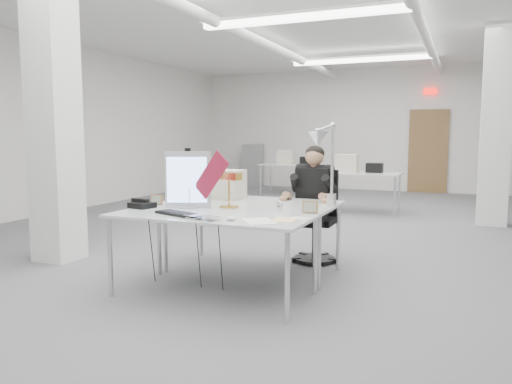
# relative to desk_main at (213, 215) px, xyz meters

# --- Properties ---
(room_shell) EXTENTS (10.04, 14.04, 3.24)m
(room_shell) POSITION_rel_desk_main_xyz_m (0.04, 2.63, 0.95)
(room_shell) COLOR #5A5A5D
(room_shell) RESTS_ON ground
(desk_main) EXTENTS (1.80, 0.90, 0.02)m
(desk_main) POSITION_rel_desk_main_xyz_m (0.00, 0.00, 0.00)
(desk_main) COLOR silver
(desk_main) RESTS_ON room_shell
(desk_second) EXTENTS (1.80, 0.90, 0.02)m
(desk_second) POSITION_rel_desk_main_xyz_m (0.00, 0.90, 0.00)
(desk_second) COLOR silver
(desk_second) RESTS_ON room_shell
(bg_desk_a) EXTENTS (1.60, 0.80, 0.02)m
(bg_desk_a) POSITION_rel_desk_main_xyz_m (0.20, 5.50, 0.00)
(bg_desk_a) COLOR silver
(bg_desk_a) RESTS_ON room_shell
(bg_desk_b) EXTENTS (1.60, 0.80, 0.02)m
(bg_desk_b) POSITION_rel_desk_main_xyz_m (-1.80, 7.70, 0.00)
(bg_desk_b) COLOR silver
(bg_desk_b) RESTS_ON room_shell
(filing_cabinet) EXTENTS (0.45, 0.55, 1.20)m
(filing_cabinet) POSITION_rel_desk_main_xyz_m (-3.50, 9.15, -0.14)
(filing_cabinet) COLOR gray
(filing_cabinet) RESTS_ON room_shell
(office_chair) EXTENTS (0.57, 0.57, 1.10)m
(office_chair) POSITION_rel_desk_main_xyz_m (0.50, 1.54, -0.19)
(office_chair) COLOR black
(office_chair) RESTS_ON room_shell
(seated_person) EXTENTS (0.57, 0.69, 0.99)m
(seated_person) POSITION_rel_desk_main_xyz_m (0.50, 1.49, 0.16)
(seated_person) COLOR black
(seated_person) RESTS_ON office_chair
(monitor) EXTENTS (0.43, 0.21, 0.55)m
(monitor) POSITION_rel_desk_main_xyz_m (-0.39, 0.24, 0.29)
(monitor) COLOR silver
(monitor) RESTS_ON desk_main
(pennant) EXTENTS (0.42, 0.11, 0.47)m
(pennant) POSITION_rel_desk_main_xyz_m (-0.12, 0.20, 0.34)
(pennant) COLOR maroon
(pennant) RESTS_ON monitor
(keyboard) EXTENTS (0.49, 0.30, 0.02)m
(keyboard) POSITION_rel_desk_main_xyz_m (-0.26, -0.18, 0.02)
(keyboard) COLOR black
(keyboard) RESTS_ON desk_main
(laptop) EXTENTS (0.40, 0.32, 0.03)m
(laptop) POSITION_rel_desk_main_xyz_m (0.04, -0.33, 0.03)
(laptop) COLOR silver
(laptop) RESTS_ON desk_main
(mouse) EXTENTS (0.10, 0.07, 0.04)m
(mouse) POSITION_rel_desk_main_xyz_m (0.30, -0.27, 0.03)
(mouse) COLOR silver
(mouse) RESTS_ON desk_main
(bankers_lamp) EXTENTS (0.35, 0.24, 0.37)m
(bankers_lamp) POSITION_rel_desk_main_xyz_m (-0.04, 0.41, 0.20)
(bankers_lamp) COLOR gold
(bankers_lamp) RESTS_ON desk_main
(desk_phone) EXTENTS (0.25, 0.24, 0.05)m
(desk_phone) POSITION_rel_desk_main_xyz_m (-0.81, 0.06, 0.04)
(desk_phone) COLOR black
(desk_phone) RESTS_ON desk_main
(picture_frame_left) EXTENTS (0.14, 0.04, 0.11)m
(picture_frame_left) POSITION_rel_desk_main_xyz_m (-0.80, 0.30, 0.06)
(picture_frame_left) COLOR #A67247
(picture_frame_left) RESTS_ON desk_main
(picture_frame_right) EXTENTS (0.15, 0.06, 0.11)m
(picture_frame_right) POSITION_rel_desk_main_xyz_m (0.79, 0.37, 0.07)
(picture_frame_right) COLOR #A07645
(picture_frame_right) RESTS_ON desk_main
(desk_clock) EXTENTS (0.09, 0.06, 0.09)m
(desk_clock) POSITION_rel_desk_main_xyz_m (0.49, 0.39, 0.06)
(desk_clock) COLOR silver
(desk_clock) RESTS_ON desk_main
(paper_stack_a) EXTENTS (0.38, 0.40, 0.01)m
(paper_stack_a) POSITION_rel_desk_main_xyz_m (0.54, -0.22, 0.02)
(paper_stack_a) COLOR white
(paper_stack_a) RESTS_ON desk_main
(paper_stack_b) EXTENTS (0.21, 0.27, 0.01)m
(paper_stack_b) POSITION_rel_desk_main_xyz_m (0.71, -0.09, 0.02)
(paper_stack_b) COLOR #FFDC98
(paper_stack_b) RESTS_ON desk_main
(paper_stack_c) EXTENTS (0.22, 0.19, 0.01)m
(paper_stack_c) POSITION_rel_desk_main_xyz_m (0.79, 0.04, 0.02)
(paper_stack_c) COLOR silver
(paper_stack_c) RESTS_ON desk_main
(beige_monitor) EXTENTS (0.34, 0.33, 0.32)m
(beige_monitor) POSITION_rel_desk_main_xyz_m (-0.35, 1.00, 0.17)
(beige_monitor) COLOR beige
(beige_monitor) RESTS_ON desk_second
(architect_lamp) EXTENTS (0.25, 0.63, 0.79)m
(architect_lamp) POSITION_rel_desk_main_xyz_m (0.85, 0.67, 0.41)
(architect_lamp) COLOR #B4B4B8
(architect_lamp) RESTS_ON desk_second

